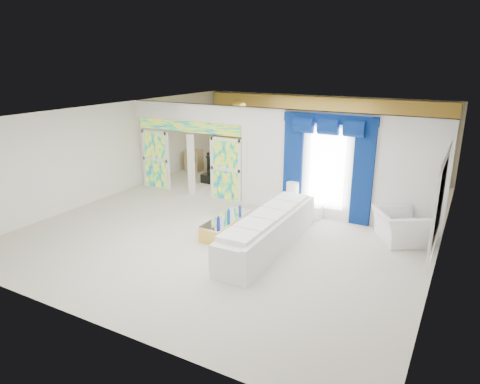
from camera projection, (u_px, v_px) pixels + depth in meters
The scene contains 22 objects.
floor at pixel (251, 216), 12.46m from camera, with size 12.00×12.00×0.00m, color #B7AF9E.
dividing_wall at pixel (337, 167), 11.85m from camera, with size 5.70×0.18×3.00m, color white.
dividing_header at pixel (187, 112), 13.80m from camera, with size 4.30×0.18×0.55m, color white.
stained_panel_left at pixel (156, 159), 14.97m from camera, with size 0.95×0.04×2.00m, color #994C3F.
stained_panel_right at pixel (226, 169), 13.65m from camera, with size 0.95×0.04×2.00m, color #994C3F.
stained_transom at pixel (188, 127), 13.94m from camera, with size 4.00×0.05×0.35m, color #994C3F.
window_pane at pixel (327, 169), 11.90m from camera, with size 1.00×0.02×2.30m, color white.
blue_drape_left at pixel (293, 166), 12.35m from camera, with size 0.55×0.10×2.80m, color #04144B.
blue_drape_right at pixel (363, 175), 11.43m from camera, with size 0.55×0.10×2.80m, color #04144B.
blue_pelmet at pixel (330, 119), 11.47m from camera, with size 2.60×0.12×0.25m, color #04144B.
wall_mirror at pixel (441, 201), 8.88m from camera, with size 0.04×2.70×1.90m, color white.
gold_curtains at pixel (320, 134), 16.94m from camera, with size 9.70×0.12×2.90m, color gold.
white_sofa at pixel (269, 233), 10.27m from camera, with size 0.85×3.97×0.76m, color white.
coffee_table at pixel (227, 226), 11.20m from camera, with size 0.59×1.76×0.39m, color gold.
console_table at pixel (301, 210), 12.38m from camera, with size 1.18×0.37×0.39m, color white.
table_lamp at pixel (292, 192), 12.37m from camera, with size 0.36×0.36×0.58m, color silver.
armchair at pixel (399, 226), 10.64m from camera, with size 1.21×1.05×0.78m, color white.
grand_piano at pixel (235, 162), 16.87m from camera, with size 1.42×1.86×0.94m, color black.
piano_bench at pixel (214, 179), 15.63m from camera, with size 0.95×0.37×0.32m, color black.
tv_console at pixel (194, 160), 17.37m from camera, with size 0.59×0.53×0.85m, color tan.
chandelier at pixel (239, 108), 15.57m from camera, with size 0.60×0.60×0.60m, color gold.
decanters at pixel (227, 216), 11.07m from camera, with size 0.17×1.20×0.23m.
Camera 1 is at (5.37, -10.38, 4.38)m, focal length 32.15 mm.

